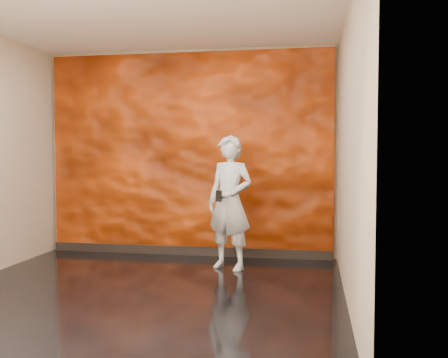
# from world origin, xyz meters

# --- Properties ---
(room) EXTENTS (4.02, 4.02, 2.81)m
(room) POSITION_xyz_m (0.00, 0.00, 1.40)
(room) COLOR black
(room) RESTS_ON ground
(feature_wall) EXTENTS (3.90, 0.06, 2.75)m
(feature_wall) POSITION_xyz_m (0.00, 1.96, 1.38)
(feature_wall) COLOR #CE4108
(feature_wall) RESTS_ON ground
(baseboard) EXTENTS (3.90, 0.04, 0.12)m
(baseboard) POSITION_xyz_m (0.00, 1.92, 0.06)
(baseboard) COLOR black
(baseboard) RESTS_ON ground
(man) EXTENTS (0.69, 0.58, 1.61)m
(man) POSITION_xyz_m (0.70, 1.23, 0.80)
(man) COLOR #ACB3BC
(man) RESTS_ON ground
(phone) EXTENTS (0.07, 0.04, 0.13)m
(phone) POSITION_xyz_m (0.61, 0.99, 0.90)
(phone) COLOR black
(phone) RESTS_ON man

